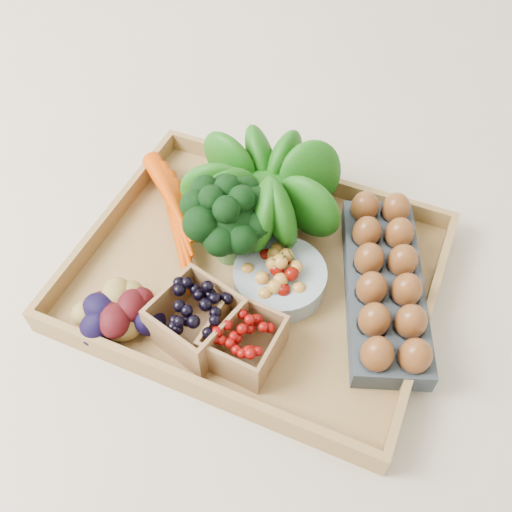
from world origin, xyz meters
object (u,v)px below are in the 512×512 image
at_px(tray, 256,276).
at_px(broccoli, 229,233).
at_px(egg_carton, 383,287).
at_px(cherry_bowl, 280,279).

relative_size(tray, broccoli, 3.84).
relative_size(broccoli, egg_carton, 0.44).
height_order(broccoli, cherry_bowl, broccoli).
distance_m(tray, cherry_bowl, 0.05).
xyz_separation_m(broccoli, cherry_bowl, (0.10, -0.02, -0.04)).
xyz_separation_m(cherry_bowl, egg_carton, (0.15, 0.05, -0.00)).
xyz_separation_m(tray, egg_carton, (0.20, 0.04, 0.03)).
bearing_deg(broccoli, cherry_bowl, -14.36).
xyz_separation_m(tray, cherry_bowl, (0.04, -0.01, 0.03)).
height_order(cherry_bowl, egg_carton, same).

